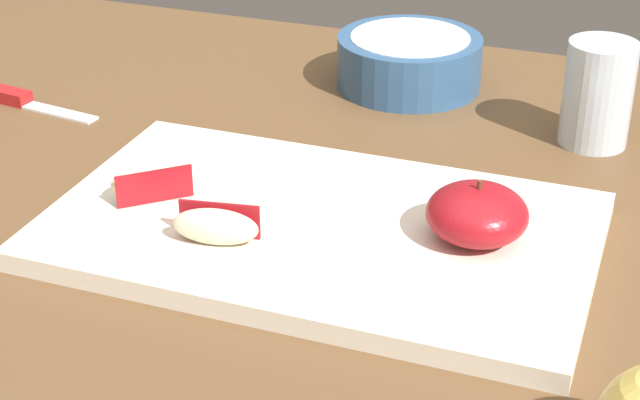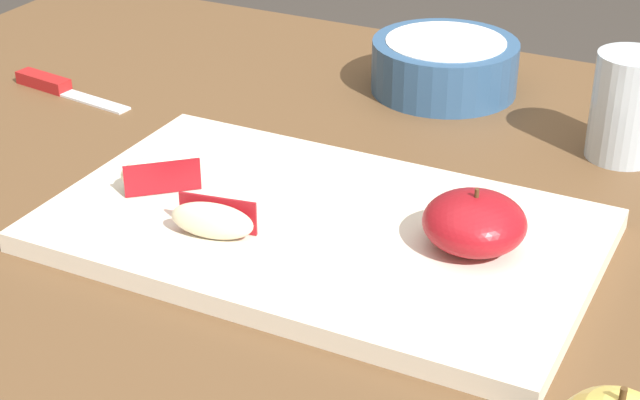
# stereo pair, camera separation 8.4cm
# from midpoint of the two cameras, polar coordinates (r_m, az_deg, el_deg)

# --- Properties ---
(dining_table) EXTENTS (1.41, 0.88, 0.72)m
(dining_table) POSITION_cam_midpoint_polar(r_m,az_deg,el_deg) (0.95, 7.26, -5.69)
(dining_table) COLOR brown
(dining_table) RESTS_ON ground_plane
(cutting_board) EXTENTS (0.45, 0.27, 0.02)m
(cutting_board) POSITION_cam_midpoint_polar(r_m,az_deg,el_deg) (0.85, 2.82, -1.78)
(cutting_board) COLOR beige
(cutting_board) RESTS_ON dining_table
(apple_half_skin_up) EXTENTS (0.08, 0.08, 0.05)m
(apple_half_skin_up) POSITION_cam_midpoint_polar(r_m,az_deg,el_deg) (0.82, 11.50, -1.31)
(apple_half_skin_up) COLOR maroon
(apple_half_skin_up) RESTS_ON cutting_board
(apple_wedge_middle) EXTENTS (0.07, 0.04, 0.03)m
(apple_wedge_middle) POSITION_cam_midpoint_polar(r_m,az_deg,el_deg) (0.82, -3.08, -1.20)
(apple_wedge_middle) COLOR beige
(apple_wedge_middle) RESTS_ON cutting_board
(apple_wedge_back) EXTENTS (0.07, 0.06, 0.03)m
(apple_wedge_back) POSITION_cam_midpoint_polar(r_m,az_deg,el_deg) (0.90, -6.21, 1.49)
(apple_wedge_back) COLOR beige
(apple_wedge_back) RESTS_ON cutting_board
(paring_knife) EXTENTS (0.16, 0.04, 0.01)m
(paring_knife) POSITION_cam_midpoint_polar(r_m,az_deg,el_deg) (1.18, -12.69, 6.22)
(paring_knife) COLOR silver
(paring_knife) RESTS_ON dining_table
(ceramic_fruit_bowl) EXTENTS (0.16, 0.16, 0.06)m
(ceramic_fruit_bowl) POSITION_cam_midpoint_polar(r_m,az_deg,el_deg) (1.15, 9.03, 7.40)
(ceramic_fruit_bowl) COLOR #2D517A
(ceramic_fruit_bowl) RESTS_ON dining_table
(drinking_glass_water) EXTENTS (0.07, 0.07, 0.10)m
(drinking_glass_water) POSITION_cam_midpoint_polar(r_m,az_deg,el_deg) (1.03, 18.95, 4.87)
(drinking_glass_water) COLOR silver
(drinking_glass_water) RESTS_ON dining_table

